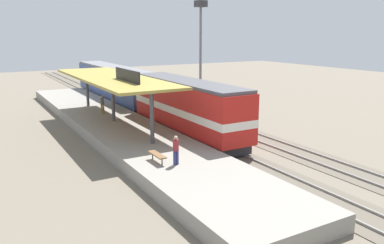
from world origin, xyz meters
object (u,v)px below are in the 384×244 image
passenger_carriage_single (114,84)px  locomotive (187,107)px  person_waiting (176,149)px  person_walking (102,103)px  light_mast (201,32)px  platform_bench (157,155)px

passenger_carriage_single → locomotive: bearing=-90.0°
locomotive → passenger_carriage_single: size_ratio=0.72×
person_waiting → person_walking: (0.80, 16.30, 0.00)m
locomotive → person_walking: 9.40m
light_mast → person_waiting: (-13.04, -18.81, -6.54)m
passenger_carriage_single → person_waiting: size_ratio=11.70×
platform_bench → person_walking: person_walking is taller
platform_bench → locomotive: bearing=49.9°
locomotive → light_mast: light_mast is taller
platform_bench → person_waiting: size_ratio=0.99×
platform_bench → light_mast: 23.67m
locomotive → person_waiting: locomotive is taller
platform_bench → locomotive: size_ratio=0.12×
passenger_carriage_single → light_mast: size_ratio=1.71×
light_mast → person_walking: (-12.24, -2.51, -6.54)m
platform_bench → light_mast: bearing=52.4°
light_mast → person_waiting: 23.80m
person_waiting → light_mast: bearing=55.3°
platform_bench → person_walking: (1.56, 15.38, 0.51)m
platform_bench → passenger_carriage_single: (6.00, 25.12, 0.97)m
locomotive → light_mast: 14.59m
person_waiting → person_walking: bearing=87.2°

